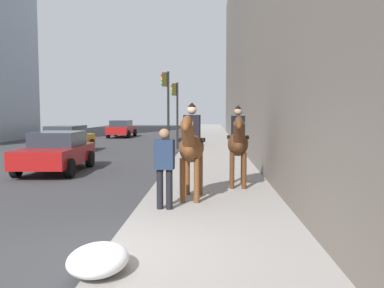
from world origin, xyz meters
The scene contains 10 objects.
sidewalk_slab centered at (0.00, -1.64, 0.06)m, with size 120.00×3.28×0.12m, color gray.
mounted_horse_near centered at (3.77, -1.14, 1.37)m, with size 2.15×0.66×2.26m.
mounted_horse_far centered at (5.50, -2.34, 1.33)m, with size 2.15×0.63×2.23m.
pedestrian_greeting centered at (2.76, -0.62, 1.10)m, with size 0.30×0.42×1.70m.
car_near_lane centered at (28.68, 5.84, 0.75)m, with size 4.38×1.95×1.44m.
car_mid_lane centered at (15.52, 5.89, 0.76)m, with size 4.14×1.98×1.44m.
car_far_lane centered at (8.79, 3.95, 0.74)m, with size 4.31×2.12×1.44m.
traffic_light_near_curb centered at (15.11, 0.61, 2.79)m, with size 0.20×0.44×4.18m.
traffic_light_far_curb centered at (18.09, 0.39, 2.57)m, with size 0.20×0.44×3.83m.
snow_pile_near centered at (-0.71, -0.15, 0.29)m, with size 1.00×0.77×0.35m, color white.
Camera 1 is at (-5.76, -1.56, 2.17)m, focal length 38.57 mm.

